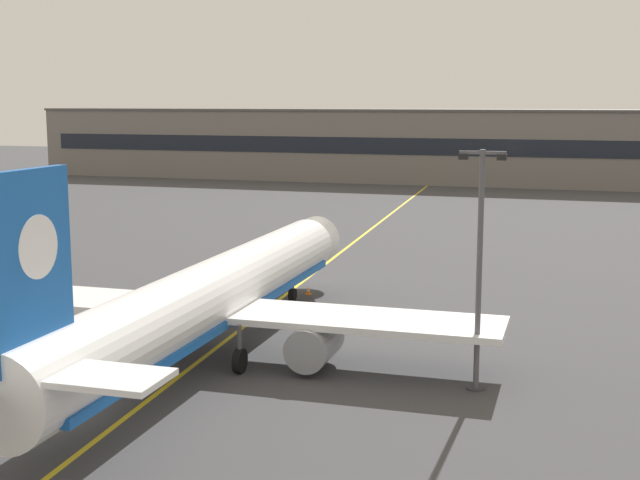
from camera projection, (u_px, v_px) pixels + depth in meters
The scene contains 6 objects.
ground_plane at pixel (84, 416), 39.01m from camera, with size 400.00×400.00×0.00m, color #3D3D3F.
taxiway_centreline at pixel (300, 284), 67.24m from camera, with size 0.30×180.00×0.01m, color yellow.
airliner_foreground at pixel (207, 299), 47.20m from camera, with size 32.08×41.45×11.65m.
apron_lamp_post at pixel (479, 266), 41.69m from camera, with size 2.24×0.90×11.81m.
safety_cone_by_nose_gear at pixel (308, 291), 63.54m from camera, with size 0.44×0.44×0.55m.
terminal_building at pixel (455, 146), 148.33m from camera, with size 155.47×12.40×12.68m.
Camera 1 is at (21.45, -32.26, 14.08)m, focal length 48.53 mm.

